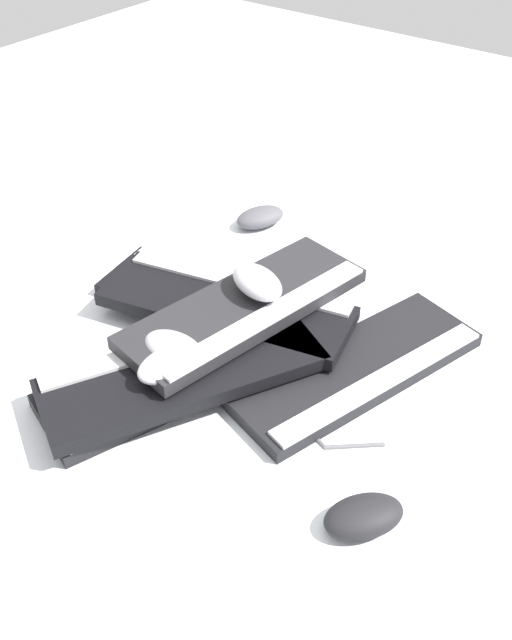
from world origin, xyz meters
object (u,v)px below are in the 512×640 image
object	(u,v)px
keyboard_5	(246,308)
keyboard_1	(357,369)
keyboard_2	(218,301)
mouse_4	(364,516)
mouse_2	(260,217)
keyboard_0	(178,376)
keyboard_3	(183,372)
mouse_3	(257,282)
mouse_0	(172,348)
mouse_1	(171,363)
keyboard_4	(227,305)

from	to	relation	value
keyboard_5	keyboard_1	bearing A→B (deg)	102.32
keyboard_1	keyboard_2	size ratio (longest dim) A/B	1.01
mouse_4	mouse_2	bearing A→B (deg)	81.93
keyboard_1	keyboard_2	bearing A→B (deg)	-90.65
keyboard_0	keyboard_3	distance (m)	0.04
keyboard_1	mouse_3	xyz separation A→B (m)	(0.01, -0.19, 0.10)
mouse_0	mouse_3	distance (m)	0.19
keyboard_3	mouse_1	xyz separation A→B (m)	(0.02, 0.00, 0.04)
mouse_3	keyboard_4	bearing A→B (deg)	32.46
keyboard_0	mouse_3	bearing A→B (deg)	171.44
keyboard_3	mouse_0	distance (m)	0.04
keyboard_2	keyboard_3	world-z (taller)	keyboard_3
mouse_2	keyboard_5	bearing A→B (deg)	-125.03
keyboard_4	keyboard_1	bearing A→B (deg)	95.82
keyboard_0	mouse_4	xyz separation A→B (m)	(0.06, 0.38, 0.01)
mouse_2	mouse_4	xyz separation A→B (m)	(0.52, 0.56, 0.00)
keyboard_1	keyboard_4	xyz separation A→B (m)	(0.03, -0.25, 0.03)
keyboard_5	mouse_3	bearing A→B (deg)	177.89
keyboard_2	keyboard_3	xyz separation A→B (m)	(0.20, 0.10, 0.03)
keyboard_0	mouse_0	bearing A→B (deg)	14.42
keyboard_1	mouse_3	size ratio (longest dim) A/B	4.22
keyboard_4	mouse_3	xyz separation A→B (m)	(-0.01, 0.06, 0.07)
mouse_0	keyboard_2	bearing A→B (deg)	-69.17
keyboard_2	mouse_1	xyz separation A→B (m)	(0.23, 0.10, 0.07)
keyboard_4	mouse_0	size ratio (longest dim) A/B	4.21
keyboard_1	keyboard_4	size ratio (longest dim) A/B	1.00
mouse_1	mouse_3	world-z (taller)	mouse_3
keyboard_1	mouse_3	world-z (taller)	mouse_3
keyboard_0	keyboard_2	size ratio (longest dim) A/B	1.01
keyboard_2	mouse_0	distance (m)	0.23
keyboard_1	mouse_2	size ratio (longest dim) A/B	4.22
keyboard_4	mouse_3	size ratio (longest dim) A/B	4.21
mouse_4	mouse_0	bearing A→B (deg)	117.63
keyboard_1	mouse_0	world-z (taller)	mouse_0
keyboard_5	mouse_0	xyz separation A→B (m)	(0.15, -0.02, 0.01)
keyboard_1	keyboard_4	distance (m)	0.25
keyboard_5	mouse_3	distance (m)	0.05
keyboard_4	mouse_2	bearing A→B (deg)	-152.83
keyboard_2	mouse_2	bearing A→B (deg)	-157.97
keyboard_4	mouse_2	world-z (taller)	keyboard_4
mouse_0	keyboard_0	bearing A→B (deg)	-75.92
keyboard_2	keyboard_3	size ratio (longest dim) A/B	1.00
keyboard_2	mouse_4	bearing A→B (deg)	61.19
keyboard_3	keyboard_5	bearing A→B (deg)	179.33
keyboard_5	keyboard_0	bearing A→B (deg)	-9.86
keyboard_0	mouse_0	size ratio (longest dim) A/B	4.23
keyboard_0	mouse_1	world-z (taller)	mouse_1
mouse_1	mouse_3	xyz separation A→B (m)	(-0.21, 0.00, 0.03)
keyboard_4	mouse_3	world-z (taller)	mouse_3
keyboard_4	keyboard_5	size ratio (longest dim) A/B	1.01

